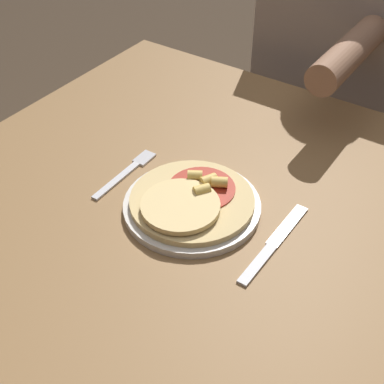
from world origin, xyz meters
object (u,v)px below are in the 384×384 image
at_px(dining_table, 195,239).
at_px(plate, 192,206).
at_px(fork, 128,171).
at_px(pizza, 191,200).
at_px(person_diner, 331,70).
at_px(knife, 273,244).

distance_m(dining_table, plate, 0.13).
bearing_deg(fork, pizza, -7.76).
bearing_deg(dining_table, pizza, -67.20).
bearing_deg(plate, dining_table, 115.04).
distance_m(dining_table, person_diner, 0.70).
bearing_deg(pizza, fork, 172.24).
height_order(dining_table, person_diner, person_diner).
height_order(knife, person_diner, person_diner).
bearing_deg(pizza, knife, 1.73).
xyz_separation_m(plate, knife, (0.17, 0.00, -0.00)).
height_order(plate, fork, plate).
bearing_deg(person_diner, pizza, -87.63).
bearing_deg(person_diner, dining_table, -88.72).
distance_m(plate, fork, 0.17).
bearing_deg(knife, fork, 176.96).
height_order(dining_table, plate, plate).
distance_m(fork, knife, 0.33).
xyz_separation_m(dining_table, knife, (0.18, -0.03, 0.12)).
xyz_separation_m(plate, person_diner, (-0.03, 0.73, -0.05)).
relative_size(plate, person_diner, 0.20).
relative_size(dining_table, plate, 4.02).
distance_m(dining_table, knife, 0.22).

